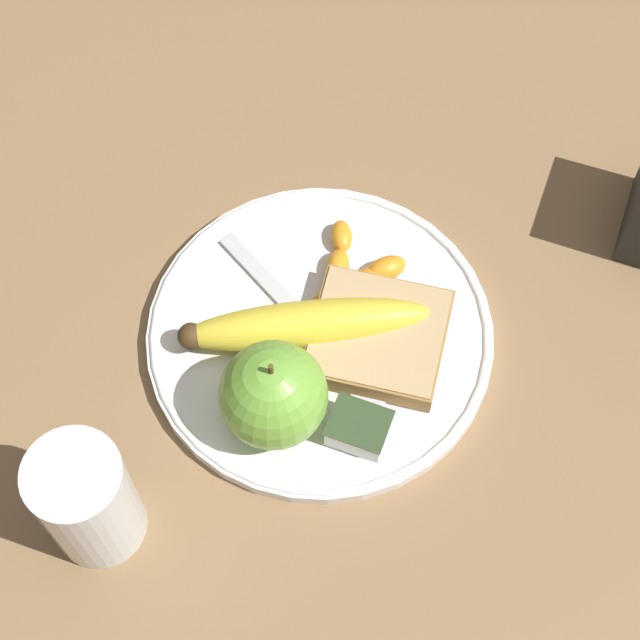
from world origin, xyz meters
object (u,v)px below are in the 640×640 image
at_px(plate, 320,335).
at_px(bread_slice, 378,337).
at_px(banana, 304,325).
at_px(fork, 316,334).
at_px(apple, 273,395).
at_px(juice_glass, 88,502).
at_px(jam_packet, 359,428).

distance_m(plate, bread_slice, 0.05).
relative_size(plate, bread_slice, 2.43).
bearing_deg(banana, bread_slice, -165.94).
bearing_deg(bread_slice, plate, 7.95).
bearing_deg(bread_slice, banana, 14.06).
xyz_separation_m(banana, fork, (-0.01, -0.00, -0.02)).
xyz_separation_m(apple, banana, (0.00, -0.07, -0.02)).
height_order(plate, banana, banana).
bearing_deg(banana, fork, -151.72).
xyz_separation_m(juice_glass, banana, (-0.08, -0.18, -0.02)).
distance_m(banana, jam_packet, 0.09).
bearing_deg(juice_glass, fork, -116.21).
xyz_separation_m(plate, banana, (0.01, 0.01, 0.02)).
relative_size(bread_slice, fork, 0.63).
bearing_deg(apple, jam_packet, -172.40).
distance_m(apple, fork, 0.08).
height_order(plate, jam_packet, jam_packet).
bearing_deg(apple, fork, -93.58).
height_order(apple, bread_slice, apple).
relative_size(banana, fork, 1.06).
distance_m(apple, jam_packet, 0.07).
distance_m(bread_slice, jam_packet, 0.07).
bearing_deg(apple, bread_slice, -121.56).
bearing_deg(plate, jam_packet, 128.92).
distance_m(plate, apple, 0.09).
bearing_deg(plate, fork, 56.71).
distance_m(plate, jam_packet, 0.09).
bearing_deg(jam_packet, bread_slice, -81.56).
height_order(banana, bread_slice, banana).
xyz_separation_m(plate, jam_packet, (-0.05, 0.07, 0.01)).
bearing_deg(jam_packet, banana, -43.22).
relative_size(apple, banana, 0.47).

